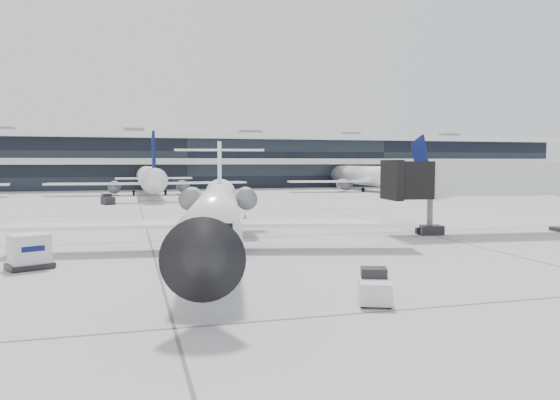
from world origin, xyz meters
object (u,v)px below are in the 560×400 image
object	(u,v)px
regional_jet	(216,212)
cargo_uld	(29,252)
baggage_tug	(374,288)
jet_bridge	(509,179)

from	to	relation	value
regional_jet	cargo_uld	world-z (taller)	regional_jet
baggage_tug	cargo_uld	size ratio (longest dim) A/B	0.89
regional_jet	cargo_uld	xyz separation A→B (m)	(-9.92, -2.86, -1.54)
regional_jet	jet_bridge	bearing A→B (deg)	17.07
jet_bridge	cargo_uld	xyz separation A→B (m)	(-32.71, -5.51, -3.24)
jet_bridge	baggage_tug	bearing A→B (deg)	-133.29
cargo_uld	regional_jet	bearing A→B (deg)	-8.19
regional_jet	jet_bridge	xyz separation A→B (m)	(22.79, 2.66, 1.70)
baggage_tug	cargo_uld	world-z (taller)	cargo_uld
regional_jet	cargo_uld	distance (m)	10.44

